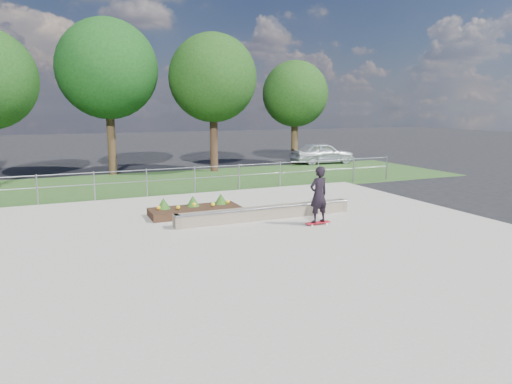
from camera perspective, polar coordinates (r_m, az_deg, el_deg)
ground at (r=12.56m, az=1.89°, el=-6.15°), size 120.00×120.00×0.00m
grass_verge at (r=22.76m, az=-10.02°, el=1.23°), size 30.00×8.00×0.02m
concrete_slab at (r=12.55m, az=1.90°, el=-6.02°), size 15.00×15.00×0.06m
fence at (r=19.29m, az=-7.66°, el=1.95°), size 20.06×0.06×1.20m
tree_mid_left at (r=26.09m, az=-18.08°, el=14.37°), size 5.25×5.25×8.25m
tree_mid_right at (r=26.23m, az=-5.41°, el=13.97°), size 4.90×4.90×7.70m
tree_far_right at (r=29.95m, az=4.91°, el=12.09°), size 4.20×4.20×6.60m
grind_ledge at (r=14.72m, az=1.23°, el=-2.61°), size 6.00×0.44×0.43m
planter_bed at (r=15.46m, az=-7.67°, el=-2.14°), size 3.00×1.20×0.61m
skateboarder at (r=13.95m, az=7.84°, el=-0.35°), size 0.80×0.49×1.81m
parked_car at (r=30.30m, az=8.30°, el=4.86°), size 4.23×1.93×1.41m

